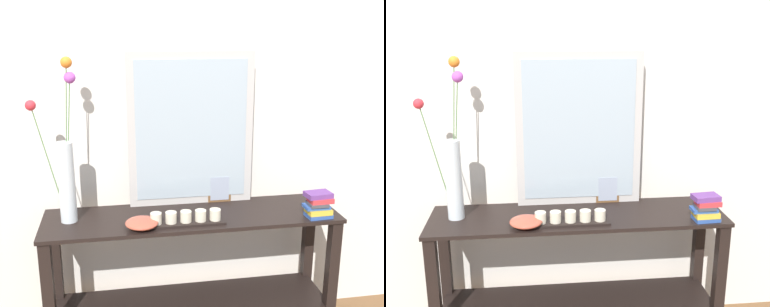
# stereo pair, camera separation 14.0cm
# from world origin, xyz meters

# --- Properties ---
(wall_back) EXTENTS (6.40, 0.08, 2.70)m
(wall_back) POSITION_xyz_m (0.00, 0.32, 1.35)
(wall_back) COLOR silver
(wall_back) RESTS_ON ground
(console_table) EXTENTS (1.53, 0.39, 0.78)m
(console_table) POSITION_xyz_m (0.00, 0.00, 0.50)
(console_table) COLOR black
(console_table) RESTS_ON ground
(mirror_leaning) EXTENTS (0.67, 0.03, 0.82)m
(mirror_leaning) POSITION_xyz_m (0.02, 0.17, 1.20)
(mirror_leaning) COLOR #B7B2AD
(mirror_leaning) RESTS_ON console_table
(tall_vase_left) EXTENTS (0.23, 0.12, 0.81)m
(tall_vase_left) POSITION_xyz_m (-0.62, 0.03, 1.06)
(tall_vase_left) COLOR silver
(tall_vase_left) RESTS_ON console_table
(candle_tray) EXTENTS (0.39, 0.09, 0.07)m
(candle_tray) POSITION_xyz_m (-0.05, -0.11, 0.81)
(candle_tray) COLOR black
(candle_tray) RESTS_ON console_table
(picture_frame_small) EXTENTS (0.13, 0.01, 0.16)m
(picture_frame_small) POSITION_xyz_m (0.18, 0.16, 0.86)
(picture_frame_small) COLOR brown
(picture_frame_small) RESTS_ON console_table
(decorative_bowl) EXTENTS (0.16, 0.16, 0.05)m
(decorative_bowl) POSITION_xyz_m (-0.27, -0.13, 0.81)
(decorative_bowl) COLOR #B24C38
(decorative_bowl) RESTS_ON console_table
(book_stack) EXTENTS (0.14, 0.11, 0.13)m
(book_stack) POSITION_xyz_m (0.63, -0.13, 0.85)
(book_stack) COLOR #2D519E
(book_stack) RESTS_ON console_table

